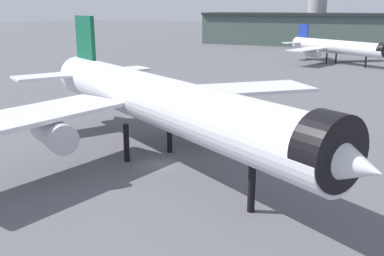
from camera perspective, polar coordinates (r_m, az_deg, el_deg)
ground at (r=51.58m, az=-4.32°, el=-4.71°), size 900.00×900.00×0.00m
airliner_near_gate at (r=50.74m, az=-4.51°, el=3.41°), size 54.30×48.42×16.35m
airliner_far_taxiway at (r=150.87m, az=17.96°, el=9.84°), size 38.50×34.44×12.04m
service_truck_front at (r=84.42m, az=-1.73°, el=4.32°), size 4.66×5.93×3.00m
baggage_tug_wing at (r=83.43m, az=-7.40°, el=3.63°), size 3.48×2.50×1.85m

